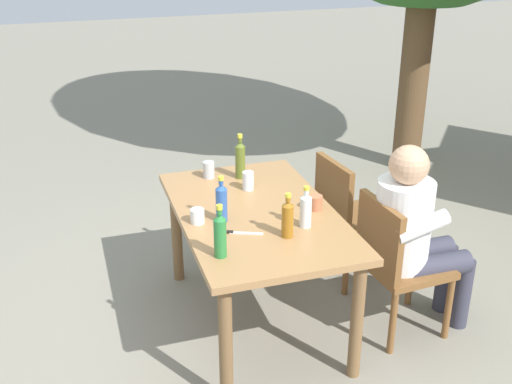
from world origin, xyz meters
TOP-DOWN VIEW (x-y plane):
  - ground_plane at (0.00, 0.00)m, footprint 24.00×24.00m
  - dining_table at (0.00, 0.00)m, footprint 1.42×0.87m
  - chair_far_right at (0.33, 0.74)m, footprint 0.47×0.47m
  - chair_far_left at (-0.31, 0.74)m, footprint 0.49×0.49m
  - person_in_white_shirt at (0.32, 0.85)m, footprint 0.47×0.61m
  - bottle_amber at (0.34, 0.07)m, footprint 0.06×0.06m
  - bottle_clear at (0.26, 0.20)m, footprint 0.06×0.06m
  - bottle_olive at (-0.50, 0.05)m, footprint 0.06×0.06m
  - bottle_green at (0.43, -0.32)m, footprint 0.06×0.06m
  - bottle_blue at (0.06, -0.22)m, footprint 0.06×0.06m
  - cup_terracotta at (0.08, 0.33)m, footprint 0.08×0.08m
  - cup_steel at (-0.56, -0.14)m, footprint 0.07×0.07m
  - cup_white at (0.04, -0.35)m, footprint 0.08×0.08m
  - cup_glass at (-0.31, 0.05)m, footprint 0.07×0.07m
  - table_knife at (0.23, -0.18)m, footprint 0.11×0.23m

SIDE VIEW (x-z plane):
  - ground_plane at x=0.00m, z-range 0.00..0.00m
  - chair_far_right at x=0.33m, z-range 0.05..0.92m
  - chair_far_left at x=-0.31m, z-range 0.05..0.92m
  - dining_table at x=0.00m, z-range 0.27..1.03m
  - person_in_white_shirt at x=0.32m, z-range 0.07..1.25m
  - table_knife at x=0.23m, z-range 0.75..0.77m
  - cup_white at x=0.04m, z-range 0.76..0.84m
  - cup_terracotta at x=0.08m, z-range 0.76..0.84m
  - cup_steel at x=-0.56m, z-range 0.76..0.86m
  - cup_glass at x=-0.31m, z-range 0.76..0.87m
  - bottle_clear at x=0.26m, z-range 0.74..0.98m
  - bottle_amber at x=0.34m, z-range 0.74..0.99m
  - bottle_blue at x=0.06m, z-range 0.74..1.00m
  - bottle_green at x=0.43m, z-range 0.74..1.02m
  - bottle_olive at x=-0.50m, z-range 0.74..1.03m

